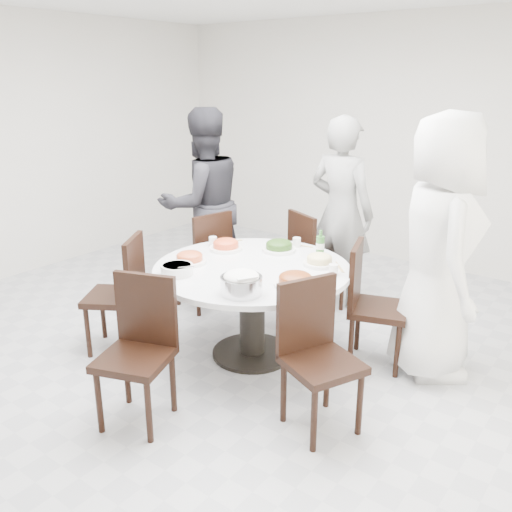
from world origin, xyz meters
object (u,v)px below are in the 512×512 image
Objects in this scene: dining_table at (252,311)px; diner_left at (203,204)px; diner_right at (439,248)px; soup_bowl at (177,269)px; chair_sw at (113,294)px; chair_se at (323,361)px; rice_bowl at (241,285)px; chair_ne at (379,306)px; diner_middle at (341,213)px; chair_nw at (202,259)px; chair_s at (134,355)px; chair_n at (318,260)px; beverage_bottle at (320,244)px.

diner_left reaches higher than dining_table.
soup_bowl is (-1.52, -1.10, -0.17)m from diner_right.
chair_sw and chair_se have the same top height.
chair_sw reaches higher than rice_bowl.
chair_sw is 4.03× the size of soup_bowl.
chair_ne is 3.39× the size of rice_bowl.
diner_middle is at bearing 121.14° from chair_sw.
diner_middle is (-1.18, 0.72, -0.06)m from diner_right.
chair_ne is 1.00× the size of chair_nw.
dining_table is at bearing 91.91° from diner_middle.
chair_s is 0.80m from soup_bowl.
dining_table is at bearing 83.98° from diner_right.
soup_bowl is (-1.17, -0.94, 0.31)m from chair_ne.
rice_bowl is (-0.91, -1.11, -0.15)m from diner_right.
diner_left is at bearing 100.77° from chair_s.
diner_right is at bearing 150.90° from diner_middle.
chair_n is (-0.08, 1.12, 0.10)m from dining_table.
diner_left is at bearing 63.53° from chair_ne.
chair_ne is 1.00× the size of chair_sw.
diner_right is 6.85× the size of rice_bowl.
dining_table is 1.12m from chair_sw.
soup_bowl is 1.15m from beverage_bottle.
chair_se is (1.87, 0.09, 0.00)m from chair_sw.
diner_left reaches higher than chair_nw.
rice_bowl is (0.27, -0.47, 0.44)m from dining_table.
dining_table is 1.52m from diner_left.
diner_left is at bearing 147.48° from dining_table.
chair_sw is (0.03, -1.06, 0.00)m from chair_nw.
chair_se is (0.97, 0.65, 0.00)m from chair_s.
chair_se is at bearing 166.19° from chair_ne.
chair_nw is 4.03× the size of soup_bowl.
chair_n is at bearing 71.87° from diner_middle.
chair_se is at bearing 13.63° from chair_s.
chair_s is 0.49× the size of diner_right.
dining_table is 0.70m from soup_bowl.
chair_sw is at bearing 85.37° from diner_right.
chair_se is at bearing 118.57° from diner_middle.
beverage_bottle reaches higher than rice_bowl.
diner_left is at bearing -129.88° from chair_nw.
chair_sw is 2.21m from diner_middle.
chair_s is 2.27m from diner_left.
rice_bowl reaches higher than soup_bowl.
diner_middle is at bearing 138.15° from diner_left.
diner_middle reaches higher than chair_s.
chair_s is at bearing 132.75° from chair_ne.
diner_right is at bearing 35.93° from soup_bowl.
chair_ne is 0.51× the size of diner_left.
beverage_bottle reaches higher than chair_ne.
chair_n is 1.00× the size of chair_nw.
chair_sw is 1.00× the size of chair_s.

